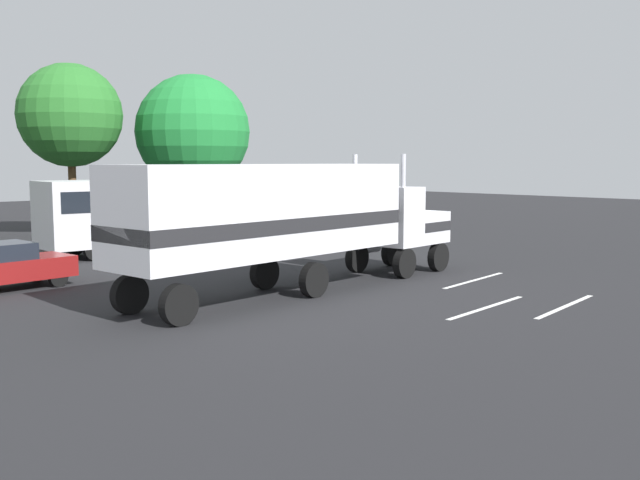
# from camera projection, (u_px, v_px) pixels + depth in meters

# --- Properties ---
(ground_plane) EXTENTS (120.00, 120.00, 0.00)m
(ground_plane) POSITION_uv_depth(u_px,v_px,m) (398.00, 270.00, 28.34)
(ground_plane) COLOR #232326
(lane_stripe_near) EXTENTS (4.38, 0.76, 0.01)m
(lane_stripe_near) POSITION_uv_depth(u_px,v_px,m) (474.00, 280.00, 25.85)
(lane_stripe_near) COLOR silver
(lane_stripe_near) RESTS_ON ground_plane
(lane_stripe_mid) EXTENTS (4.39, 0.62, 0.01)m
(lane_stripe_mid) POSITION_uv_depth(u_px,v_px,m) (487.00, 307.00, 21.05)
(lane_stripe_mid) COLOR silver
(lane_stripe_mid) RESTS_ON ground_plane
(lane_stripe_far) EXTENTS (4.38, 0.77, 0.01)m
(lane_stripe_far) POSITION_uv_depth(u_px,v_px,m) (566.00, 306.00, 21.21)
(lane_stripe_far) COLOR silver
(lane_stripe_far) RESTS_ON ground_plane
(semi_truck) EXTENTS (14.34, 4.10, 4.50)m
(semi_truck) POSITION_uv_depth(u_px,v_px,m) (291.00, 215.00, 23.20)
(semi_truck) COLOR white
(semi_truck) RESTS_ON ground_plane
(person_bystander) EXTENTS (0.38, 0.48, 1.63)m
(person_bystander) POSITION_uv_depth(u_px,v_px,m) (255.00, 255.00, 25.88)
(person_bystander) COLOR #2D3347
(person_bystander) RESTS_ON ground_plane
(parked_bus) EXTENTS (11.08, 2.94, 3.40)m
(parked_bus) POSITION_uv_depth(u_px,v_px,m) (159.00, 208.00, 34.06)
(parked_bus) COLOR silver
(parked_bus) RESTS_ON ground_plane
(parked_car) EXTENTS (4.53, 2.15, 1.57)m
(parked_car) POSITION_uv_depth(u_px,v_px,m) (2.00, 266.00, 23.84)
(parked_car) COLOR maroon
(parked_car) RESTS_ON ground_plane
(tree_left) EXTENTS (6.93, 6.93, 9.48)m
(tree_left) POSITION_uv_depth(u_px,v_px,m) (193.00, 132.00, 43.91)
(tree_left) COLOR brown
(tree_left) RESTS_ON ground_plane
(tree_right) EXTENTS (5.80, 5.80, 9.71)m
(tree_right) POSITION_uv_depth(u_px,v_px,m) (70.00, 116.00, 40.64)
(tree_right) COLOR brown
(tree_right) RESTS_ON ground_plane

